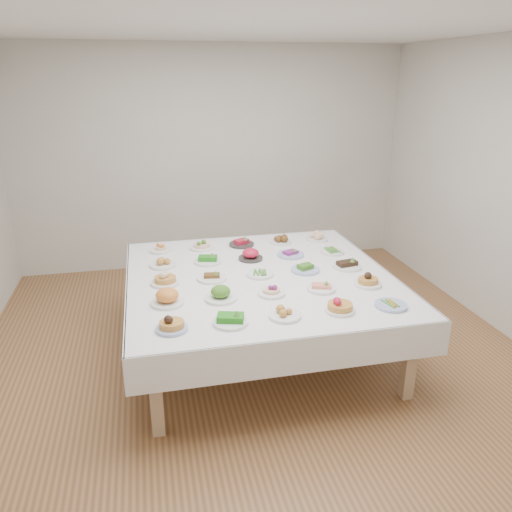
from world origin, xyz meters
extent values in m
plane|color=#93643D|center=(0.00, 0.00, 0.00)|extent=(5.00, 5.00, 0.00)
cube|color=silver|center=(0.00, 0.00, 2.80)|extent=(5.00, 5.00, 0.02)
cube|color=beige|center=(0.00, 2.50, 1.40)|extent=(5.00, 0.02, 2.80)
cube|color=beige|center=(0.00, -2.50, 1.40)|extent=(5.00, 0.02, 2.80)
cube|color=white|center=(0.06, 0.09, 0.72)|extent=(2.30, 2.30, 0.06)
cube|color=white|center=(0.06, 1.24, 0.61)|extent=(2.32, 0.02, 0.28)
cube|color=white|center=(0.06, -1.06, 0.61)|extent=(2.32, 0.02, 0.28)
cube|color=white|center=(1.21, 0.09, 0.61)|extent=(0.02, 2.32, 0.28)
cube|color=white|center=(-1.09, 0.09, 0.61)|extent=(0.02, 2.32, 0.28)
cube|color=tan|center=(-0.91, -0.88, 0.34)|extent=(0.09, 0.09, 0.69)
cube|color=tan|center=(1.03, -0.88, 0.34)|extent=(0.09, 0.09, 0.69)
cube|color=tan|center=(-0.91, 1.06, 0.34)|extent=(0.09, 0.09, 0.69)
cube|color=tan|center=(1.03, 1.06, 0.34)|extent=(0.09, 0.09, 0.69)
cylinder|color=#4C66B2|center=(-0.77, -0.75, 0.76)|extent=(0.22, 0.22, 0.02)
cylinder|color=white|center=(-0.35, -0.75, 0.76)|extent=(0.25, 0.25, 0.02)
cylinder|color=white|center=(0.05, -0.74, 0.76)|extent=(0.24, 0.24, 0.02)
cylinder|color=white|center=(0.48, -0.74, 0.76)|extent=(0.23, 0.23, 0.02)
cylinder|color=#4C66B2|center=(0.90, -0.75, 0.76)|extent=(0.24, 0.24, 0.02)
cylinder|color=white|center=(-0.78, -0.32, 0.76)|extent=(0.26, 0.26, 0.02)
cylinder|color=white|center=(-0.36, -0.33, 0.76)|extent=(0.25, 0.25, 0.02)
cylinder|color=white|center=(0.06, -0.33, 0.76)|extent=(0.22, 0.22, 0.02)
cylinder|color=white|center=(0.48, -0.34, 0.76)|extent=(0.23, 0.23, 0.02)
cylinder|color=white|center=(0.90, -0.33, 0.76)|extent=(0.23, 0.23, 0.02)
cylinder|color=white|center=(-0.77, 0.08, 0.76)|extent=(0.24, 0.24, 0.02)
cylinder|color=white|center=(-0.37, 0.09, 0.76)|extent=(0.25, 0.25, 0.02)
cylinder|color=white|center=(0.06, 0.09, 0.76)|extent=(0.24, 0.24, 0.02)
cylinder|color=#4C66B2|center=(0.48, 0.10, 0.76)|extent=(0.26, 0.26, 0.02)
cylinder|color=white|center=(0.89, 0.09, 0.76)|extent=(0.26, 0.26, 0.02)
cylinder|color=white|center=(-0.77, 0.50, 0.76)|extent=(0.24, 0.24, 0.02)
cylinder|color=white|center=(-0.35, 0.50, 0.76)|extent=(0.25, 0.25, 0.02)
cylinder|color=#2E2B29|center=(0.06, 0.50, 0.76)|extent=(0.23, 0.23, 0.02)
cylinder|color=#4C66B2|center=(0.47, 0.51, 0.76)|extent=(0.26, 0.26, 0.02)
cylinder|color=white|center=(0.90, 0.51, 0.76)|extent=(0.24, 0.24, 0.02)
cylinder|color=white|center=(-0.77, 0.93, 0.76)|extent=(0.22, 0.22, 0.02)
cylinder|color=white|center=(-0.36, 0.92, 0.76)|extent=(0.25, 0.25, 0.02)
cylinder|color=#2E2B29|center=(0.06, 0.93, 0.76)|extent=(0.26, 0.26, 0.02)
cylinder|color=white|center=(0.48, 0.92, 0.76)|extent=(0.24, 0.24, 0.02)
cylinder|color=white|center=(0.89, 0.92, 0.76)|extent=(0.23, 0.23, 0.02)
camera|label=1|loc=(-0.88, -3.90, 2.43)|focal=35.00mm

